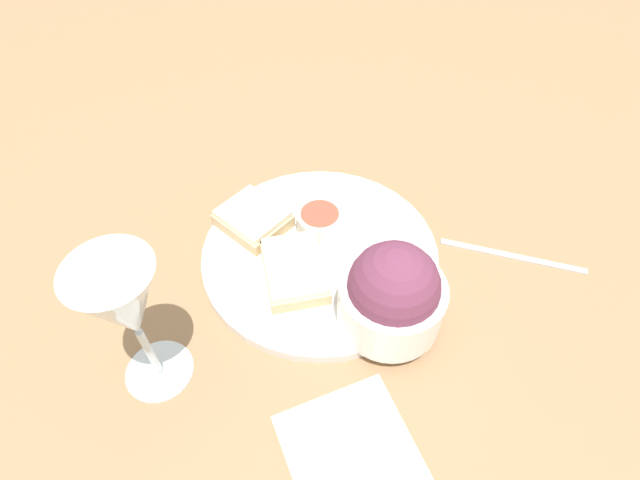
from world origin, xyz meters
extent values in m
plane|color=#93704C|center=(0.00, 0.00, 0.00)|extent=(4.00, 4.00, 0.00)
cylinder|color=white|center=(0.00, 0.00, 0.01)|extent=(0.30, 0.30, 0.01)
cylinder|color=white|center=(0.12, -0.01, 0.04)|extent=(0.12, 0.12, 0.06)
sphere|color=#6B334C|center=(0.12, -0.01, 0.07)|extent=(0.10, 0.10, 0.10)
cylinder|color=white|center=(-0.02, 0.02, 0.03)|extent=(0.06, 0.06, 0.03)
cylinder|color=#D14C38|center=(-0.02, 0.02, 0.04)|extent=(0.05, 0.05, 0.01)
cube|color=#D1B27F|center=(0.01, -0.05, 0.02)|extent=(0.12, 0.11, 0.02)
cube|color=#F4E5C1|center=(0.01, -0.05, 0.04)|extent=(0.11, 0.11, 0.01)
cube|color=#D1B27F|center=(-0.09, -0.03, 0.02)|extent=(0.09, 0.08, 0.02)
cube|color=#F4E5C1|center=(-0.09, -0.03, 0.04)|extent=(0.08, 0.07, 0.01)
cylinder|color=silver|center=(-0.01, -0.23, 0.00)|extent=(0.07, 0.07, 0.01)
cylinder|color=silver|center=(-0.01, -0.23, 0.04)|extent=(0.01, 0.01, 0.08)
cone|color=silver|center=(-0.01, -0.23, 0.13)|extent=(0.08, 0.08, 0.10)
cube|color=beige|center=(0.21, -0.15, 0.00)|extent=(0.18, 0.17, 0.01)
cube|color=silver|center=(0.17, 0.18, 0.00)|extent=(0.16, 0.10, 0.01)
camera|label=1|loc=(0.29, -0.28, 0.50)|focal=28.00mm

